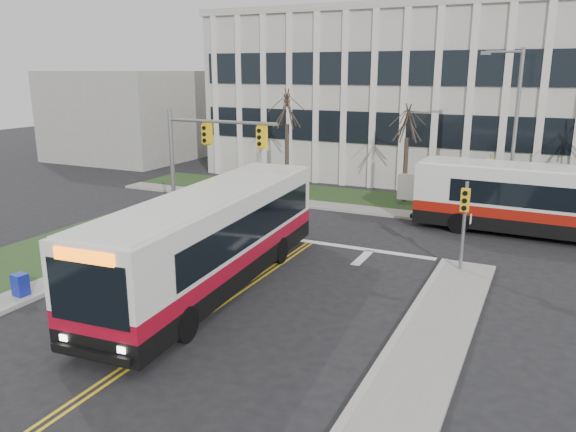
# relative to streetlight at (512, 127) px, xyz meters

# --- Properties ---
(ground) EXTENTS (120.00, 120.00, 0.00)m
(ground) POSITION_rel_streetlight_xyz_m (-8.03, -16.20, -5.19)
(ground) COLOR black
(ground) RESTS_ON ground
(sidewalk_cross) EXTENTS (44.00, 1.60, 0.14)m
(sidewalk_cross) POSITION_rel_streetlight_xyz_m (-3.03, -1.00, -5.12)
(sidewalk_cross) COLOR #9E9B93
(sidewalk_cross) RESTS_ON ground
(building_lawn) EXTENTS (44.00, 5.00, 0.12)m
(building_lawn) POSITION_rel_streetlight_xyz_m (-3.03, 1.80, -5.13)
(building_lawn) COLOR #27421C
(building_lawn) RESTS_ON ground
(office_building) EXTENTS (40.00, 16.00, 12.00)m
(office_building) POSITION_rel_streetlight_xyz_m (-3.03, 13.80, 0.81)
(office_building) COLOR beige
(office_building) RESTS_ON ground
(building_annex) EXTENTS (12.00, 12.00, 8.00)m
(building_annex) POSITION_rel_streetlight_xyz_m (-34.03, 9.80, -1.19)
(building_annex) COLOR #9E9B93
(building_annex) RESTS_ON ground
(mast_arm_signal) EXTENTS (6.11, 0.38, 6.20)m
(mast_arm_signal) POSITION_rel_streetlight_xyz_m (-13.65, -9.04, -0.94)
(mast_arm_signal) COLOR slate
(mast_arm_signal) RESTS_ON ground
(signal_pole_near) EXTENTS (0.34, 0.39, 3.80)m
(signal_pole_near) POSITION_rel_streetlight_xyz_m (-0.83, -9.30, -2.69)
(signal_pole_near) COLOR slate
(signal_pole_near) RESTS_ON ground
(signal_pole_far) EXTENTS (0.34, 0.39, 3.80)m
(signal_pole_far) POSITION_rel_streetlight_xyz_m (-0.83, -0.80, -2.69)
(signal_pole_far) COLOR slate
(signal_pole_far) RESTS_ON ground
(streetlight) EXTENTS (2.15, 0.25, 9.20)m
(streetlight) POSITION_rel_streetlight_xyz_m (0.00, 0.00, 0.00)
(streetlight) COLOR slate
(streetlight) RESTS_ON ground
(directory_sign) EXTENTS (1.50, 0.12, 2.00)m
(directory_sign) POSITION_rel_streetlight_xyz_m (-5.53, 1.30, -4.02)
(directory_sign) COLOR slate
(directory_sign) RESTS_ON ground
(tree_left) EXTENTS (1.80, 1.80, 7.70)m
(tree_left) POSITION_rel_streetlight_xyz_m (-14.03, 1.80, 0.32)
(tree_left) COLOR #42352B
(tree_left) RESTS_ON ground
(tree_mid) EXTENTS (1.80, 1.80, 6.82)m
(tree_mid) POSITION_rel_streetlight_xyz_m (-6.03, 2.00, -0.31)
(tree_mid) COLOR #42352B
(tree_mid) RESTS_ON ground
(bus_main) EXTENTS (4.00, 13.89, 3.65)m
(bus_main) POSITION_rel_streetlight_xyz_m (-9.15, -14.90, -3.37)
(bus_main) COLOR silver
(bus_main) RESTS_ON ground
(bus_cross) EXTENTS (13.02, 3.18, 3.45)m
(bus_cross) POSITION_rel_streetlight_xyz_m (2.29, -2.20, -3.47)
(bus_cross) COLOR silver
(bus_cross) RESTS_ON ground
(newspaper_box_blue) EXTENTS (0.55, 0.50, 0.95)m
(newspaper_box_blue) POSITION_rel_streetlight_xyz_m (-14.83, -18.95, -4.72)
(newspaper_box_blue) COLOR navy
(newspaper_box_blue) RESTS_ON ground
(newspaper_box_red) EXTENTS (0.51, 0.46, 0.95)m
(newspaper_box_red) POSITION_rel_streetlight_xyz_m (-14.83, -16.01, -4.72)
(newspaper_box_red) COLOR maroon
(newspaper_box_red) RESTS_ON ground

